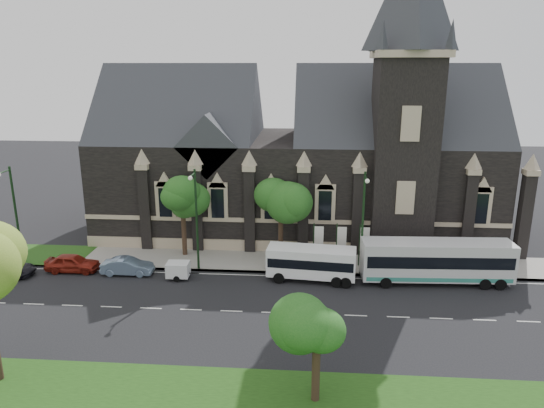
# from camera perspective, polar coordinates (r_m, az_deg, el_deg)

# --- Properties ---
(ground) EXTENTS (160.00, 160.00, 0.00)m
(ground) POSITION_cam_1_polar(r_m,az_deg,el_deg) (37.25, -4.67, -12.12)
(ground) COLOR black
(ground) RESTS_ON ground
(sidewalk) EXTENTS (80.00, 5.00, 0.15)m
(sidewalk) POSITION_cam_1_polar(r_m,az_deg,el_deg) (45.75, -2.86, -6.51)
(sidewalk) COLOR gray
(sidewalk) RESTS_ON ground
(museum) EXTENTS (40.00, 17.70, 29.90)m
(museum) POSITION_cam_1_polar(r_m,az_deg,el_deg) (52.12, 3.89, 5.51)
(museum) COLOR black
(museum) RESTS_ON ground
(tree_park_east) EXTENTS (3.40, 3.40, 6.28)m
(tree_park_east) POSITION_cam_1_polar(r_m,az_deg,el_deg) (26.48, 5.58, -13.14)
(tree_park_east) COLOR black
(tree_park_east) RESTS_ON ground
(tree_walk_right) EXTENTS (4.08, 4.08, 7.80)m
(tree_walk_right) POSITION_cam_1_polar(r_m,az_deg,el_deg) (44.80, 1.31, 0.77)
(tree_walk_right) COLOR black
(tree_walk_right) RESTS_ON ground
(tree_walk_left) EXTENTS (3.91, 3.91, 7.64)m
(tree_walk_left) POSITION_cam_1_polar(r_m,az_deg,el_deg) (46.13, -9.94, 0.87)
(tree_walk_left) COLOR black
(tree_walk_left) RESTS_ON ground
(street_lamp_near) EXTENTS (0.36, 1.88, 9.00)m
(street_lamp_near) POSITION_cam_1_polar(r_m,az_deg,el_deg) (41.72, 10.40, -1.63)
(street_lamp_near) COLOR black
(street_lamp_near) RESTS_ON ground
(street_lamp_mid) EXTENTS (0.36, 1.88, 9.00)m
(street_lamp_mid) POSITION_cam_1_polar(r_m,az_deg,el_deg) (42.51, -8.70, -1.23)
(street_lamp_mid) COLOR black
(street_lamp_mid) RESTS_ON ground
(street_lamp_far) EXTENTS (0.36, 1.88, 9.00)m
(street_lamp_far) POSITION_cam_1_polar(r_m,az_deg,el_deg) (48.61, -27.43, -0.70)
(street_lamp_far) COLOR black
(street_lamp_far) RESTS_ON ground
(banner_flag_left) EXTENTS (0.90, 0.10, 4.00)m
(banner_flag_left) POSITION_cam_1_polar(r_m,az_deg,el_deg) (44.15, 5.17, -4.19)
(banner_flag_left) COLOR black
(banner_flag_left) RESTS_ON ground
(banner_flag_center) EXTENTS (0.90, 0.10, 4.00)m
(banner_flag_center) POSITION_cam_1_polar(r_m,az_deg,el_deg) (44.24, 7.77, -4.24)
(banner_flag_center) COLOR black
(banner_flag_center) RESTS_ON ground
(banner_flag_right) EXTENTS (0.90, 0.10, 4.00)m
(banner_flag_right) POSITION_cam_1_polar(r_m,az_deg,el_deg) (44.41, 10.35, -4.27)
(banner_flag_right) COLOR black
(banner_flag_right) RESTS_ON ground
(tour_coach) EXTENTS (12.20, 3.20, 3.53)m
(tour_coach) POSITION_cam_1_polar(r_m,az_deg,el_deg) (43.02, 18.31, -6.16)
(tour_coach) COLOR silver
(tour_coach) RESTS_ON ground
(shuttle_bus) EXTENTS (7.44, 3.17, 2.80)m
(shuttle_bus) POSITION_cam_1_polar(r_m,az_deg,el_deg) (41.58, 4.55, -6.59)
(shuttle_bus) COLOR white
(shuttle_bus) RESTS_ON ground
(box_trailer) EXTENTS (2.70, 1.58, 1.43)m
(box_trailer) POSITION_cam_1_polar(r_m,az_deg,el_deg) (42.71, -10.70, -7.38)
(box_trailer) COLOR white
(box_trailer) RESTS_ON ground
(sedan) EXTENTS (4.41, 1.62, 1.44)m
(sedan) POSITION_cam_1_polar(r_m,az_deg,el_deg) (44.61, -16.22, -6.86)
(sedan) COLOR #7289A4
(sedan) RESTS_ON ground
(car_far_red) EXTENTS (4.58, 1.90, 1.55)m
(car_far_red) POSITION_cam_1_polar(r_m,az_deg,el_deg) (46.72, -21.88, -6.28)
(car_far_red) COLOR maroon
(car_far_red) RESTS_ON ground
(car_far_black) EXTENTS (4.77, 2.67, 1.26)m
(car_far_black) POSITION_cam_1_polar(r_m,az_deg,el_deg) (48.24, -27.89, -6.51)
(car_far_black) COLOR black
(car_far_black) RESTS_ON ground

